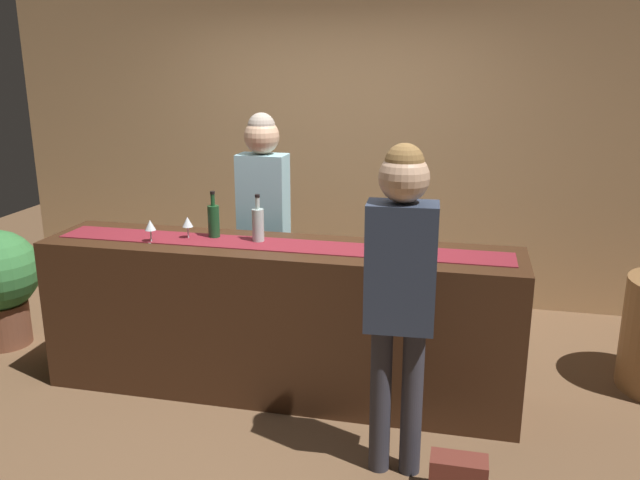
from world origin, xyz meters
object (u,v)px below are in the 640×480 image
at_px(wine_glass_far_end, 188,223).
at_px(wine_bottle_clear, 258,224).
at_px(bartender, 263,207).
at_px(customer_sipping, 400,278).
at_px(wine_bottle_green, 214,220).
at_px(handbag, 458,477).
at_px(wine_glass_near_customer, 150,226).
at_px(wine_glass_mid_counter, 423,238).

bearing_deg(wine_glass_far_end, wine_bottle_clear, 3.97).
distance_m(bartender, customer_sipping, 1.68).
xyz_separation_m(wine_bottle_green, handbag, (1.60, -0.93, -0.99)).
xyz_separation_m(bartender, handbag, (1.43, -1.43, -0.97)).
distance_m(wine_glass_far_end, handbag, 2.19).
bearing_deg(wine_bottle_green, wine_glass_near_customer, -151.07).
height_order(wine_bottle_green, wine_glass_mid_counter, wine_bottle_green).
bearing_deg(wine_glass_far_end, wine_glass_mid_counter, -1.13).
bearing_deg(handbag, wine_bottle_clear, 145.36).
height_order(customer_sipping, handbag, customer_sipping).
height_order(wine_glass_mid_counter, handbag, wine_glass_mid_counter).
height_order(wine_glass_near_customer, customer_sipping, customer_sipping).
distance_m(wine_bottle_clear, wine_glass_mid_counter, 1.02).
xyz_separation_m(wine_glass_mid_counter, bartender, (-1.16, 0.59, -0.01)).
relative_size(wine_glass_near_customer, wine_glass_mid_counter, 1.00).
relative_size(wine_bottle_green, wine_glass_near_customer, 2.10).
height_order(wine_bottle_clear, handbag, wine_bottle_clear).
bearing_deg(wine_bottle_green, customer_sipping, -31.14).
distance_m(wine_bottle_green, customer_sipping, 1.49).
xyz_separation_m(wine_glass_far_end, bartender, (0.32, 0.56, -0.01)).
xyz_separation_m(bartender, customer_sipping, (1.10, -1.27, -0.01)).
bearing_deg(customer_sipping, wine_bottle_green, 145.63).
xyz_separation_m(wine_glass_far_end, handbag, (1.76, -0.87, -0.98)).
relative_size(wine_bottle_green, handbag, 1.08).
relative_size(wine_glass_near_customer, bartender, 0.08).
xyz_separation_m(wine_bottle_green, bartender, (0.17, 0.50, -0.02)).
bearing_deg(wine_bottle_green, wine_glass_mid_counter, -3.86).
height_order(bartender, handbag, bartender).
height_order(wine_bottle_clear, wine_glass_near_customer, wine_bottle_clear).
relative_size(wine_glass_near_customer, handbag, 0.51).
height_order(wine_glass_far_end, customer_sipping, customer_sipping).
distance_m(wine_bottle_green, wine_glass_far_end, 0.16).
bearing_deg(handbag, wine_bottle_green, 150.01).
bearing_deg(bartender, wine_bottle_green, 72.29).
relative_size(wine_bottle_clear, customer_sipping, 0.18).
bearing_deg(wine_bottle_green, wine_glass_far_end, -158.33).
bearing_deg(wine_glass_mid_counter, bartender, 152.83).
bearing_deg(wine_glass_near_customer, wine_glass_mid_counter, 3.43).
xyz_separation_m(wine_glass_mid_counter, wine_glass_far_end, (-1.48, 0.03, 0.00)).
height_order(wine_bottle_clear, wine_bottle_green, same).
height_order(wine_bottle_clear, wine_glass_far_end, wine_bottle_clear).
xyz_separation_m(wine_glass_near_customer, wine_glass_far_end, (0.19, 0.13, 0.00)).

